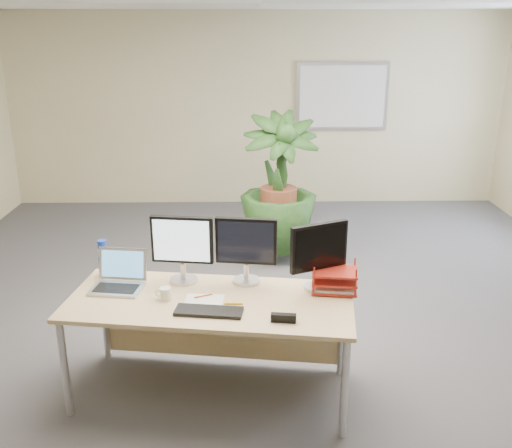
{
  "coord_description": "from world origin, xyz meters",
  "views": [
    {
      "loc": [
        -0.16,
        -4.17,
        2.47
      ],
      "look_at": [
        -0.08,
        0.35,
        0.91
      ],
      "focal_mm": 40.0,
      "sensor_mm": 36.0,
      "label": 1
    }
  ],
  "objects_px": {
    "monitor_right": "(246,246)",
    "laptop": "(119,278)",
    "desk": "(213,312)",
    "floor_plant": "(279,195)",
    "monitor_left": "(182,245)"
  },
  "relations": [
    {
      "from": "monitor_left",
      "to": "laptop",
      "type": "distance_m",
      "value": 0.5
    },
    {
      "from": "desk",
      "to": "monitor_right",
      "type": "bearing_deg",
      "value": 35.71
    },
    {
      "from": "monitor_left",
      "to": "laptop",
      "type": "bearing_deg",
      "value": -169.95
    },
    {
      "from": "desk",
      "to": "floor_plant",
      "type": "height_order",
      "value": "floor_plant"
    },
    {
      "from": "monitor_right",
      "to": "laptop",
      "type": "height_order",
      "value": "monitor_right"
    },
    {
      "from": "desk",
      "to": "laptop",
      "type": "height_order",
      "value": "laptop"
    },
    {
      "from": "desk",
      "to": "monitor_right",
      "type": "relative_size",
      "value": 4.17
    },
    {
      "from": "laptop",
      "to": "monitor_left",
      "type": "bearing_deg",
      "value": 10.05
    },
    {
      "from": "desk",
      "to": "floor_plant",
      "type": "distance_m",
      "value": 2.44
    },
    {
      "from": "floor_plant",
      "to": "monitor_right",
      "type": "height_order",
      "value": "floor_plant"
    },
    {
      "from": "desk",
      "to": "floor_plant",
      "type": "bearing_deg",
      "value": 76.04
    },
    {
      "from": "desk",
      "to": "monitor_right",
      "type": "height_order",
      "value": "monitor_right"
    },
    {
      "from": "desk",
      "to": "monitor_left",
      "type": "height_order",
      "value": "monitor_left"
    },
    {
      "from": "monitor_right",
      "to": "laptop",
      "type": "relative_size",
      "value": 1.25
    },
    {
      "from": "monitor_left",
      "to": "monitor_right",
      "type": "bearing_deg",
      "value": -2.77
    }
  ]
}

